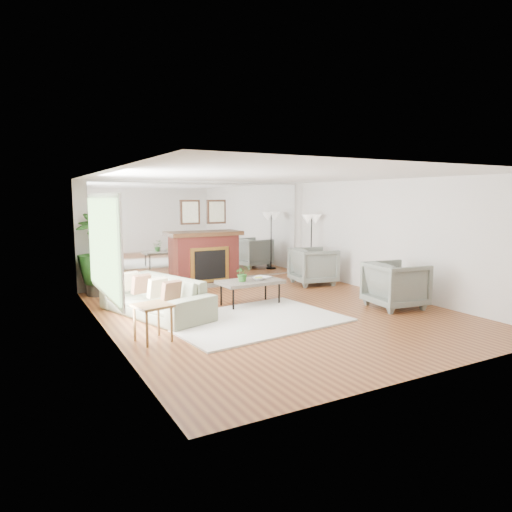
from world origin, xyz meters
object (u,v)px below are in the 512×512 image
sofa (155,297)px  fireplace (207,257)px  armchair_front (396,285)px  floor_lamp (312,224)px  side_table (153,310)px  potted_ficus (97,251)px  armchair_back (313,266)px  coffee_table (250,282)px

sofa → fireplace: bearing=122.5°
armchair_front → floor_lamp: floor_lamp is taller
fireplace → side_table: (-2.49, -3.90, -0.19)m
sofa → potted_ficus: bearing=175.8°
sofa → armchair_front: size_ratio=2.39×
sofa → floor_lamp: (4.58, 1.65, 1.08)m
potted_ficus → armchair_back: bearing=-14.2°
fireplace → sofa: 3.21m
fireplace → armchair_front: bearing=-61.9°
fireplace → coffee_table: 2.58m
sofa → floor_lamp: size_ratio=1.40×
fireplace → potted_ficus: (-2.60, -0.16, 0.30)m
floor_lamp → potted_ficus: bearing=172.7°
side_table → floor_lamp: bearing=31.5°
side_table → floor_lamp: size_ratio=0.35×
coffee_table → fireplace: bearing=86.6°
side_table → potted_ficus: 3.78m
side_table → potted_ficus: size_ratio=0.32×
armchair_front → potted_ficus: bearing=57.7°
armchair_front → armchair_back: bearing=6.4°
floor_lamp → coffee_table: bearing=-147.1°
sofa → armchair_front: 4.53m
sofa → side_table: size_ratio=4.04×
floor_lamp → armchair_back: bearing=-120.1°
armchair_back → side_table: bearing=127.9°
armchair_front → side_table: (-4.68, 0.20, 0.02)m
coffee_table → floor_lamp: (2.71, 1.75, 0.98)m
coffee_table → potted_ficus: size_ratio=0.70×
fireplace → potted_ficus: size_ratio=1.14×
fireplace → armchair_front: size_ratio=2.09×
sofa → armchair_front: bearing=50.7°
fireplace → side_table: fireplace is taller
coffee_table → floor_lamp: size_ratio=0.75×
sofa → armchair_back: armchair_back is taller
sofa → side_table: (-0.46, -1.44, 0.13)m
fireplace → armchair_back: 2.63m
armchair_back → fireplace: bearing=67.9°
coffee_table → armchair_back: size_ratio=1.28×
armchair_back → floor_lamp: floor_lamp is taller
potted_ficus → floor_lamp: bearing=-7.3°
fireplace → coffee_table: fireplace is taller
coffee_table → floor_lamp: bearing=32.9°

